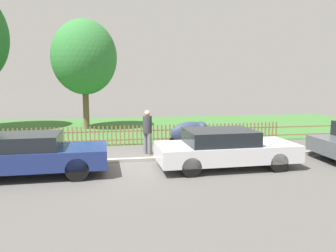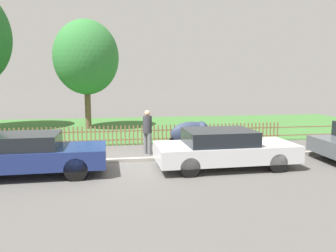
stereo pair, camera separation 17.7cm
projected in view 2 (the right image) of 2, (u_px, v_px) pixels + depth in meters
The scene contains 9 objects.
ground_plane at pixel (125, 162), 11.44m from camera, with size 120.00×120.00×0.00m, color #565451.
kerb_stone at pixel (125, 160), 11.53m from camera, with size 32.69×0.20×0.12m, color #9E998E.
grass_strip at pixel (121, 128), 19.53m from camera, with size 32.69×10.53×0.01m, color #3D7033.
park_fence at pixel (123, 135), 14.33m from camera, with size 32.69×0.05×0.88m.
parked_car_black_saloon at pixel (28, 154), 9.78m from camera, with size 4.48×1.82×1.28m.
parked_car_navy_estate at pixel (224, 148), 10.68m from camera, with size 4.58×1.95×1.26m.
covered_motorcycle at pixel (193, 133), 13.21m from camera, with size 1.96×0.72×1.19m.
tree_behind_motorcycle at pixel (86, 58), 18.69m from camera, with size 3.69×3.69×6.25m.
pedestrian_near_fence at pixel (147, 129), 12.59m from camera, with size 0.49×0.49×1.71m.
Camera 2 is at (-0.26, -11.24, 2.88)m, focal length 35.00 mm.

